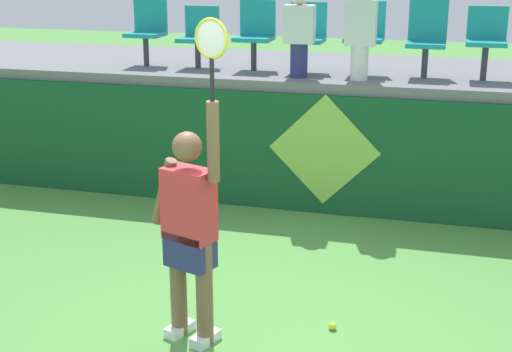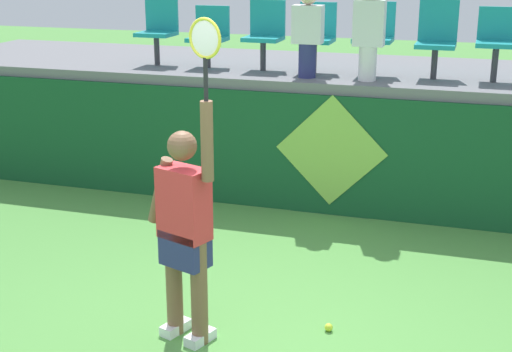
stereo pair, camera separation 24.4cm
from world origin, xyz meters
TOP-DOWN VIEW (x-y plane):
  - ground_plane at (0.00, 0.00)m, footprint 40.00×40.00m
  - court_back_wall at (0.00, 3.22)m, footprint 11.40×0.20m
  - spectator_platform at (0.00, 4.41)m, footprint 11.40×2.49m
  - tennis_player at (-0.45, 0.06)m, footprint 0.72×0.37m
  - tennis_ball at (0.58, 0.48)m, footprint 0.07×0.07m
  - stadium_chair_0 at (-2.40, 3.93)m, footprint 0.44×0.42m
  - stadium_chair_1 at (-1.71, 3.92)m, footprint 0.44×0.42m
  - stadium_chair_2 at (-0.99, 3.93)m, footprint 0.44×0.42m
  - stadium_chair_3 at (-0.36, 3.93)m, footprint 0.44×0.42m
  - stadium_chair_4 at (0.33, 3.93)m, footprint 0.44×0.42m
  - stadium_chair_5 at (1.04, 3.93)m, footprint 0.44×0.42m
  - stadium_chair_6 at (1.69, 3.92)m, footprint 0.44×0.42m
  - spectator_0 at (-0.36, 3.52)m, footprint 0.34×0.20m
  - spectator_1 at (0.33, 3.52)m, footprint 0.34×0.20m
  - wall_signage_mount at (0.03, 3.11)m, footprint 1.27×0.01m

SIDE VIEW (x-z plane):
  - ground_plane at x=0.00m, z-range 0.00..0.00m
  - wall_signage_mount at x=0.03m, z-range -0.70..0.70m
  - tennis_ball at x=0.58m, z-range 0.00..0.07m
  - court_back_wall at x=0.00m, z-range 0.00..1.38m
  - tennis_player at x=-0.45m, z-range -0.31..2.19m
  - spectator_platform at x=0.00m, z-range 1.38..1.50m
  - stadium_chair_1 at x=-1.71m, z-range 1.54..2.28m
  - stadium_chair_3 at x=-0.36m, z-range 1.55..2.36m
  - stadium_chair_2 at x=-0.99m, z-range 1.54..2.37m
  - stadium_chair_6 at x=1.69m, z-range 1.56..2.37m
  - stadium_chair_5 at x=1.04m, z-range 1.54..2.41m
  - stadium_chair_4 at x=0.33m, z-range 1.56..2.40m
  - stadium_chair_0 at x=-2.40m, z-range 1.54..2.42m
  - spectator_0 at x=-0.36m, z-range 1.52..2.52m
  - spectator_1 at x=0.33m, z-range 1.52..2.62m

